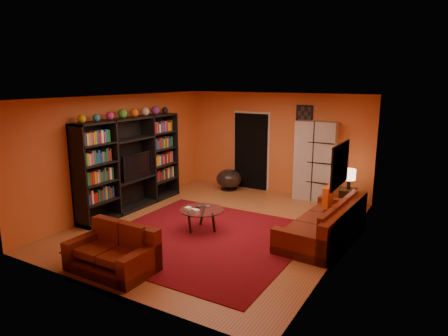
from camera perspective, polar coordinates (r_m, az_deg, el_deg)
The scene contains 20 objects.
floor at distance 8.27m, azimuth -0.99°, elevation -8.22°, with size 6.00×6.00×0.00m, color brown.
ceiling at distance 7.74m, azimuth -1.06°, elevation 10.08°, with size 6.00×6.00×0.00m, color white.
wall_back at distance 10.54m, azimuth 7.41°, elevation 3.56°, with size 6.00×6.00×0.00m, color #CE632D.
wall_front at distance 5.63m, azimuth -17.00°, elevation -4.92°, with size 6.00×6.00×0.00m, color #CE632D.
wall_left at distance 9.41m, azimuth -14.20°, elevation 2.19°, with size 6.00×6.00×0.00m, color #CE632D.
wall_right at distance 6.98m, azimuth 16.86°, elevation -1.54°, with size 6.00×6.00×0.00m, color #CE632D.
rug at distance 7.67m, azimuth -3.07°, elevation -9.92°, with size 3.60×3.60×0.01m, color #4F0911.
doorway at distance 10.84m, azimuth 3.87°, elevation 2.38°, with size 0.95×0.10×2.04m, color black.
wall_art_right at distance 6.64m, azimuth 16.26°, elevation 0.44°, with size 0.03×1.00×0.70m, color black.
wall_art_back at distance 10.17m, azimuth 11.42°, elevation 7.35°, with size 0.42×0.03×0.52m, color black.
entertainment_unit at distance 9.31m, azimuth -13.12°, elevation 0.56°, with size 0.45×3.00×2.10m, color black.
tv at distance 9.33m, azimuth -12.58°, elevation 0.39°, with size 0.13×1.02×0.59m, color black.
sofa at distance 7.78m, azimuth 14.57°, elevation -7.81°, with size 1.13×2.47×0.85m.
loveseat at distance 6.64m, azimuth -15.25°, elevation -11.44°, with size 1.36×0.83×0.85m.
throw_pillow at distance 8.30m, azimuth 14.62°, elevation -3.97°, with size 0.12×0.42×0.42m, color #E05A18.
coffee_table at distance 7.89m, azimuth -3.21°, elevation -6.25°, with size 0.87×0.87×0.43m.
storage_cabinet at distance 10.04m, azimuth 12.90°, elevation 1.00°, with size 0.98×0.43×1.95m, color #B1ABA3.
bowl_chair at distance 10.79m, azimuth 0.70°, elevation -1.57°, with size 0.68×0.68×0.56m.
side_table at distance 9.55m, azimuth 17.24°, elevation -4.34°, with size 0.40×0.40×0.50m, color black.
table_lamp at distance 9.40m, azimuth 17.46°, elevation -0.98°, with size 0.28×0.28×0.46m.
Camera 1 is at (3.98, -6.62, 2.94)m, focal length 32.00 mm.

